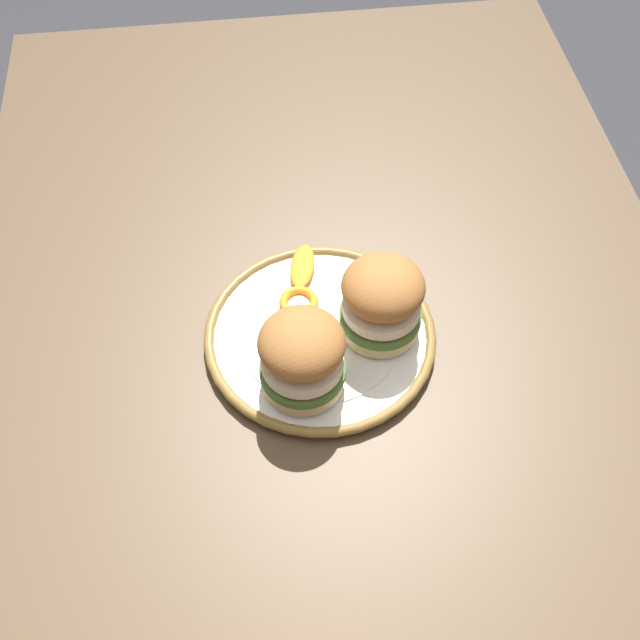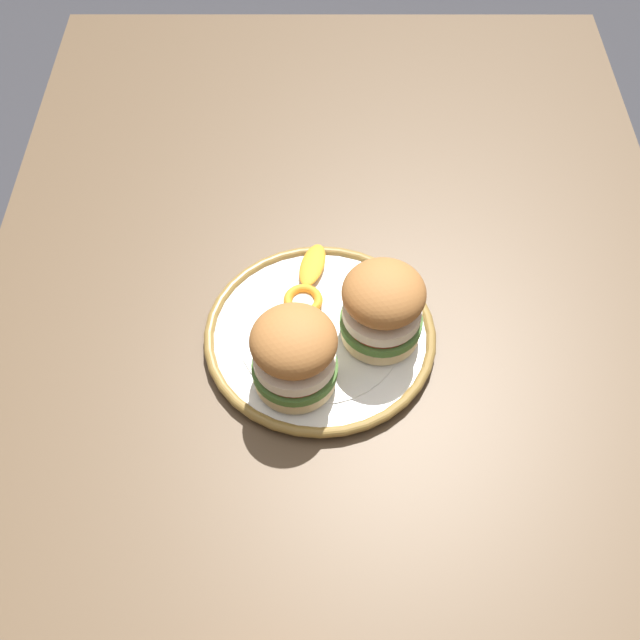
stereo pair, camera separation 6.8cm
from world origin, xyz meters
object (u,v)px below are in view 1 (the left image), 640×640
at_px(dining_table, 342,426).
at_px(sandwich_half_left, 382,300).
at_px(sandwich_half_right, 302,354).
at_px(dinner_plate, 320,336).

xyz_separation_m(dining_table, sandwich_half_left, (0.06, -0.05, 0.16)).
bearing_deg(dining_table, sandwich_half_right, 87.91).
bearing_deg(dinner_plate, dining_table, -163.99).
xyz_separation_m(dinner_plate, sandwich_half_right, (-0.06, 0.03, 0.06)).
xyz_separation_m(sandwich_half_left, sandwich_half_right, (-0.06, 0.10, 0.00)).
distance_m(dining_table, sandwich_half_left, 0.18).
bearing_deg(sandwich_half_right, sandwich_half_left, -57.59).
bearing_deg(sandwich_half_right, dining_table, -92.09).
bearing_deg(dinner_plate, sandwich_half_right, 156.71).
bearing_deg(sandwich_half_left, sandwich_half_right, 122.41).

